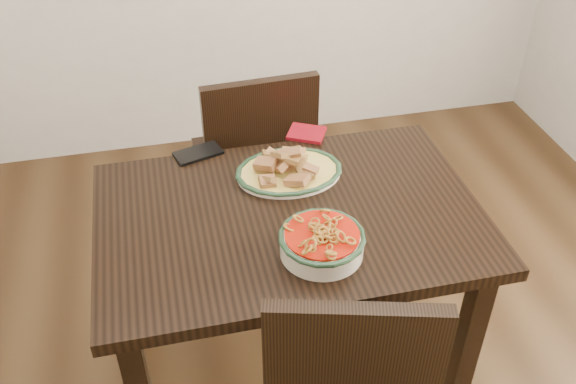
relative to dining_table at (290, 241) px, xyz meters
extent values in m
cube|color=black|center=(0.00, 0.00, 0.09)|extent=(1.11, 0.74, 0.04)
cube|color=black|center=(0.48, -0.30, -0.29)|extent=(0.06, 0.06, 0.71)
cube|color=black|center=(-0.48, 0.30, -0.29)|extent=(0.06, 0.06, 0.71)
cube|color=black|center=(0.48, 0.30, -0.29)|extent=(0.06, 0.06, 0.71)
cube|color=black|center=(0.01, 0.74, -0.21)|extent=(0.44, 0.44, 0.04)
cube|color=black|center=(0.17, 0.92, -0.44)|extent=(0.04, 0.04, 0.41)
cube|color=black|center=(-0.17, 0.90, -0.44)|extent=(0.04, 0.04, 0.41)
cube|color=black|center=(0.19, 0.58, -0.44)|extent=(0.04, 0.04, 0.41)
cube|color=black|center=(-0.15, 0.56, -0.44)|extent=(0.04, 0.04, 0.41)
cube|color=black|center=(0.02, 0.55, 0.03)|extent=(0.42, 0.07, 0.44)
cube|color=black|center=(0.03, -0.51, 0.03)|extent=(0.42, 0.15, 0.44)
ellipsoid|color=silver|center=(0.04, 0.18, 0.12)|extent=(0.33, 0.24, 0.02)
ellipsoid|color=gold|center=(0.04, 0.18, 0.12)|extent=(0.31, 0.23, 0.01)
torus|color=#18351E|center=(0.04, 0.18, 0.13)|extent=(0.25, 0.25, 0.01)
cylinder|color=beige|center=(0.04, -0.18, 0.14)|extent=(0.22, 0.22, 0.06)
torus|color=#16311C|center=(0.04, -0.18, 0.17)|extent=(0.23, 0.23, 0.02)
cylinder|color=#A51507|center=(0.04, -0.18, 0.17)|extent=(0.20, 0.20, 0.01)
cube|color=black|center=(-0.22, 0.36, 0.11)|extent=(0.17, 0.12, 0.01)
cube|color=maroon|center=(0.15, 0.39, 0.12)|extent=(0.15, 0.14, 0.01)
camera|label=1|loc=(-0.32, -1.39, 1.28)|focal=40.00mm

